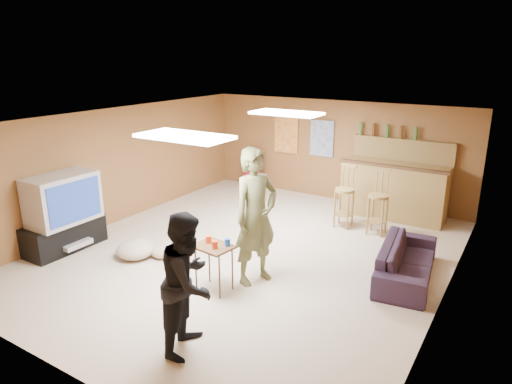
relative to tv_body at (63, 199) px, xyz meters
The scene contains 32 objects.
ground 3.18m from the tv_body, 29.51° to the left, with size 7.00×7.00×0.00m, color tan.
ceiling 3.31m from the tv_body, 29.51° to the left, with size 6.00×7.00×0.02m, color silver.
wall_back 5.66m from the tv_body, 62.08° to the left, with size 6.00×0.02×2.20m, color brown.
wall_front 3.33m from the tv_body, 37.04° to the right, with size 6.00×0.02×2.20m, color brown.
wall_left 1.55m from the tv_body, 103.13° to the left, with size 0.02×7.00×2.20m, color brown.
wall_right 5.85m from the tv_body, 14.87° to the left, with size 0.02×7.00×2.20m, color brown.
tv_stand 0.65m from the tv_body, behind, with size 0.55×1.30×0.50m, color black.
dvd_box 0.76m from the tv_body, ahead, with size 0.35×0.50×0.08m, color #B2B2B7.
tv_body is the anchor object (origin of this frame).
tv_screen 0.31m from the tv_body, ahead, with size 0.02×0.95×0.65m, color navy.
bar_counter 6.09m from the tv_body, 47.00° to the left, with size 2.00×0.60×1.10m, color olive.
bar_lip 5.91m from the tv_body, 45.34° to the left, with size 2.10×0.12×0.05m, color #3F2514.
bar_shelf 6.45m from the tv_body, 49.74° to the left, with size 2.00×0.18×0.05m, color olive.
bar_backing 6.44m from the tv_body, 49.85° to the left, with size 2.00×0.14×0.60m, color olive.
poster_left 5.19m from the tv_body, 73.70° to the left, with size 0.60×0.03×0.85m, color #BF3F26.
poster_right 5.51m from the tv_body, 64.65° to the left, with size 0.55×0.03×0.80m, color #334C99.
folding_chair_stack 4.86m from the tv_body, 82.29° to the left, with size 0.50×0.14×0.90m, color maroon.
ceiling_panel_front 2.94m from the tv_body, ahead, with size 1.20×0.60×0.04m, color white.
ceiling_panel_back 3.99m from the tv_body, 45.54° to the left, with size 1.20×0.60×0.04m, color white.
person_olive 3.32m from the tv_body, 13.03° to the left, with size 0.72×0.47×1.96m, color brown.
person_black 3.57m from the tv_body, 15.53° to the right, with size 0.77×0.60×1.59m, color black.
sofa 5.48m from the tv_body, 21.38° to the left, with size 1.81×0.71×0.53m, color black.
tray_table 2.96m from the tv_body, ahead, with size 0.52×0.41×0.67m, color #3F2514.
cup_red_near 2.81m from the tv_body, ahead, with size 0.07×0.07×0.10m, color red.
cup_red_far 2.99m from the tv_body, ahead, with size 0.08×0.08×0.11m, color red.
cup_blue 3.09m from the tv_body, ahead, with size 0.08×0.08×0.11m, color #1742A0.
bar_stool_left 4.93m from the tv_body, 44.51° to the left, with size 0.37×0.37×1.17m, color olive, non-canonical shape.
bar_stool_right 5.40m from the tv_body, 39.44° to the left, with size 0.41×0.41×1.29m, color olive, non-canonical shape.
cushion_near_tv 1.46m from the tv_body, 18.05° to the left, with size 0.61×0.61×0.28m, color tan.
cushion_mid 1.86m from the tv_body, 22.44° to the left, with size 0.41×0.41×0.18m, color tan.
cushion_far 1.44m from the tv_body, 20.56° to the left, with size 0.51×0.51×0.23m, color tan.
bottle_row 6.24m from the tv_body, 52.02° to the left, with size 1.20×0.08×0.26m, color #3F7233, non-canonical shape.
Camera 1 is at (3.75, -5.83, 3.17)m, focal length 32.00 mm.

